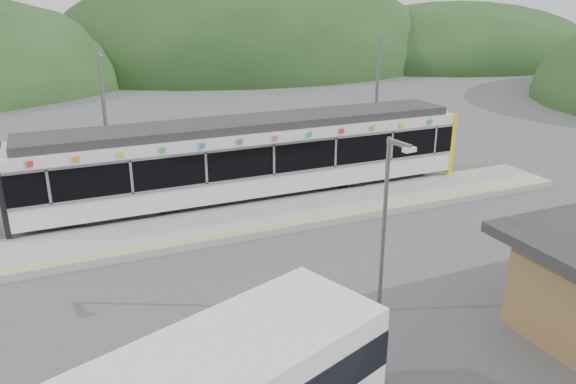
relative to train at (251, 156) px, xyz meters
name	(u,v)px	position (x,y,z in m)	size (l,w,h in m)	color
ground	(335,245)	(1.12, -6.00, -2.06)	(120.00, 120.00, 0.00)	#4C4C4F
hills	(394,183)	(7.30, -0.71, -2.06)	(146.00, 149.00, 26.00)	#1E3D19
platform	(299,212)	(1.12, -2.70, -1.91)	(26.00, 3.20, 0.30)	#9E9E99
yellow_line	(312,219)	(1.12, -4.00, -1.76)	(26.00, 0.10, 0.01)	yellow
train	(251,156)	(0.00, 0.00, 0.00)	(20.44, 3.01, 3.74)	black
catenary_mast_west	(105,121)	(-5.88, 2.56, 1.58)	(0.18, 1.80, 7.00)	slate
catenary_mast_east	(377,99)	(8.12, 2.56, 1.58)	(0.18, 1.80, 7.00)	slate
lamp_post	(387,212)	(0.16, -10.71, 1.14)	(0.37, 0.97, 5.34)	slate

